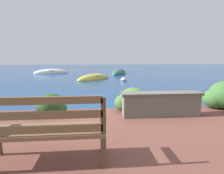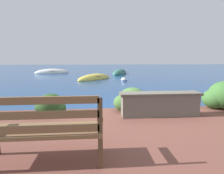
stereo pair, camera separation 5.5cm
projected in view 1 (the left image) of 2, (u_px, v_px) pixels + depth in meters
ground_plane at (136, 115)px, 4.90m from camera, size 80.00×80.00×0.00m
park_bench at (45, 128)px, 2.22m from camera, size 1.54×0.48×0.93m
stone_wall at (161, 104)px, 4.16m from camera, size 1.91×0.39×0.57m
hedge_clump_far_left at (51, 106)px, 4.23m from camera, size 0.77×0.55×0.52m
hedge_clump_left at (133, 101)px, 4.48m from camera, size 0.92×0.66×0.62m
rowboat_nearest at (94, 79)px, 13.15m from camera, size 2.91×3.08×0.75m
rowboat_mid at (119, 73)px, 17.48m from camera, size 2.27×3.44×0.90m
rowboat_far at (51, 73)px, 18.21m from camera, size 3.54×1.97×0.87m
mooring_buoy at (123, 80)px, 12.13m from camera, size 0.45×0.45×0.40m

